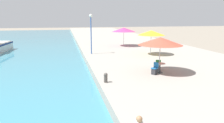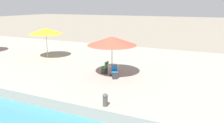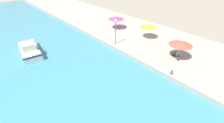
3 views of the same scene
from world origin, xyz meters
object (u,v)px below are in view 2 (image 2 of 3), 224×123
Objects in this scene: cafe_chair_left at (115,74)px; mooring_bollard at (105,99)px; cafe_umbrella_pink at (112,41)px; cafe_umbrella_white at (46,31)px; cafe_chair_right at (105,69)px; cafe_table at (113,68)px.

cafe_chair_left is 1.39× the size of mooring_bollard.
cafe_umbrella_pink is at bearing -83.93° from cafe_chair_left.
cafe_umbrella_pink is at bearing 20.32° from mooring_bollard.
cafe_chair_right is (-2.30, -7.14, -2.16)m from cafe_umbrella_white.
cafe_umbrella_white reaches higher than mooring_bollard.
cafe_chair_left is (-0.57, -0.46, -2.13)m from cafe_umbrella_pink.
cafe_chair_left is at bearing 17.13° from mooring_bollard.
cafe_chair_left is (-3.02, -8.24, -2.16)m from cafe_umbrella_white.
cafe_chair_right is 1.39× the size of mooring_bollard.
cafe_umbrella_white is 7.80m from cafe_chair_right.
cafe_chair_left is 1.32m from cafe_chair_right.
cafe_umbrella_pink reaches higher than cafe_table.
cafe_umbrella_white is 4.66× the size of mooring_bollard.
cafe_umbrella_pink is 3.70× the size of cafe_chair_left.
cafe_chair_left and cafe_chair_right have the same top height.
cafe_table is 4.86m from mooring_bollard.
cafe_umbrella_white is at bearing 72.53° from cafe_umbrella_pink.
cafe_table is 0.75m from cafe_chair_left.
cafe_chair_right is at bearing 26.37° from mooring_bollard.
cafe_chair_right reaches higher than cafe_table.
cafe_chair_left reaches higher than mooring_bollard.
cafe_umbrella_white is 11.96m from mooring_bollard.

